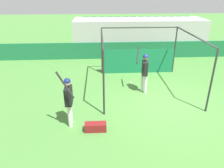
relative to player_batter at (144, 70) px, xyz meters
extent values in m
plane|color=#477F38|center=(0.80, -1.12, -1.05)|extent=(60.00, 60.00, 0.00)
cube|color=#196038|center=(0.80, 4.95, -0.53)|extent=(24.00, 0.12, 1.05)
cube|color=#9E9E99|center=(0.80, 6.21, 0.10)|extent=(8.70, 2.40, 2.30)
cube|color=#1E6B3D|center=(-2.78, 5.41, 0.05)|extent=(0.45, 0.40, 0.10)
cube|color=#1E6B3D|center=(-2.78, 5.59, 0.28)|extent=(0.45, 0.06, 0.40)
cube|color=#1E6B3D|center=(-2.23, 5.41, 0.05)|extent=(0.45, 0.40, 0.10)
cube|color=#1E6B3D|center=(-2.23, 5.59, 0.28)|extent=(0.45, 0.06, 0.40)
cube|color=#1E6B3D|center=(-1.68, 5.41, 0.05)|extent=(0.45, 0.40, 0.10)
cube|color=#1E6B3D|center=(-1.68, 5.59, 0.28)|extent=(0.45, 0.06, 0.40)
cube|color=#1E6B3D|center=(-1.13, 5.41, 0.05)|extent=(0.45, 0.40, 0.10)
cube|color=#1E6B3D|center=(-1.13, 5.59, 0.28)|extent=(0.45, 0.06, 0.40)
cube|color=#1E6B3D|center=(-0.58, 5.41, 0.05)|extent=(0.45, 0.40, 0.10)
cube|color=#1E6B3D|center=(-0.58, 5.59, 0.28)|extent=(0.45, 0.06, 0.40)
cube|color=#1E6B3D|center=(-0.03, 5.41, 0.05)|extent=(0.45, 0.40, 0.10)
cube|color=#1E6B3D|center=(-0.03, 5.59, 0.28)|extent=(0.45, 0.06, 0.40)
cube|color=#1E6B3D|center=(0.52, 5.41, 0.05)|extent=(0.45, 0.40, 0.10)
cube|color=#1E6B3D|center=(0.52, 5.59, 0.28)|extent=(0.45, 0.06, 0.40)
cube|color=#1E6B3D|center=(1.07, 5.41, 0.05)|extent=(0.45, 0.40, 0.10)
cube|color=#1E6B3D|center=(1.07, 5.59, 0.28)|extent=(0.45, 0.06, 0.40)
cube|color=#1E6B3D|center=(1.62, 5.41, 0.05)|extent=(0.45, 0.40, 0.10)
cube|color=#1E6B3D|center=(1.62, 5.59, 0.28)|extent=(0.45, 0.06, 0.40)
cube|color=#1E6B3D|center=(2.17, 5.41, 0.05)|extent=(0.45, 0.40, 0.10)
cube|color=#1E6B3D|center=(2.17, 5.59, 0.28)|extent=(0.45, 0.06, 0.40)
cube|color=#1E6B3D|center=(2.72, 5.41, 0.05)|extent=(0.45, 0.40, 0.10)
cube|color=#1E6B3D|center=(2.72, 5.59, 0.28)|extent=(0.45, 0.06, 0.40)
cube|color=#1E6B3D|center=(3.27, 5.41, 0.05)|extent=(0.45, 0.40, 0.10)
cube|color=#1E6B3D|center=(3.27, 5.59, 0.28)|extent=(0.45, 0.06, 0.40)
cube|color=#1E6B3D|center=(3.82, 5.41, 0.05)|extent=(0.45, 0.40, 0.10)
cube|color=#1E6B3D|center=(3.82, 5.59, 0.28)|extent=(0.45, 0.06, 0.40)
cube|color=#1E6B3D|center=(4.37, 5.41, 0.05)|extent=(0.45, 0.40, 0.10)
cube|color=#1E6B3D|center=(4.37, 5.59, 0.28)|extent=(0.45, 0.06, 0.40)
cube|color=#1E6B3D|center=(-2.78, 6.21, 0.45)|extent=(0.45, 0.40, 0.10)
cube|color=#1E6B3D|center=(-2.78, 6.39, 0.68)|extent=(0.45, 0.06, 0.40)
cube|color=#1E6B3D|center=(-2.23, 6.21, 0.45)|extent=(0.45, 0.40, 0.10)
cube|color=#1E6B3D|center=(-2.23, 6.39, 0.68)|extent=(0.45, 0.06, 0.40)
cube|color=#1E6B3D|center=(-1.68, 6.21, 0.45)|extent=(0.45, 0.40, 0.10)
cube|color=#1E6B3D|center=(-1.68, 6.39, 0.68)|extent=(0.45, 0.06, 0.40)
cube|color=#1E6B3D|center=(-1.13, 6.21, 0.45)|extent=(0.45, 0.40, 0.10)
cube|color=#1E6B3D|center=(-1.13, 6.39, 0.68)|extent=(0.45, 0.06, 0.40)
cube|color=#1E6B3D|center=(-0.58, 6.21, 0.45)|extent=(0.45, 0.40, 0.10)
cube|color=#1E6B3D|center=(-0.58, 6.39, 0.68)|extent=(0.45, 0.06, 0.40)
cube|color=#1E6B3D|center=(-0.03, 6.21, 0.45)|extent=(0.45, 0.40, 0.10)
cube|color=#1E6B3D|center=(-0.03, 6.39, 0.68)|extent=(0.45, 0.06, 0.40)
cube|color=#1E6B3D|center=(0.52, 6.21, 0.45)|extent=(0.45, 0.40, 0.10)
cube|color=#1E6B3D|center=(0.52, 6.39, 0.68)|extent=(0.45, 0.06, 0.40)
cube|color=#1E6B3D|center=(1.07, 6.21, 0.45)|extent=(0.45, 0.40, 0.10)
cube|color=#1E6B3D|center=(1.07, 6.39, 0.68)|extent=(0.45, 0.06, 0.40)
cube|color=#1E6B3D|center=(1.62, 6.21, 0.45)|extent=(0.45, 0.40, 0.10)
cube|color=#1E6B3D|center=(1.62, 6.39, 0.68)|extent=(0.45, 0.06, 0.40)
cube|color=#1E6B3D|center=(2.17, 6.21, 0.45)|extent=(0.45, 0.40, 0.10)
cube|color=#1E6B3D|center=(2.17, 6.39, 0.68)|extent=(0.45, 0.06, 0.40)
cube|color=#1E6B3D|center=(2.72, 6.21, 0.45)|extent=(0.45, 0.40, 0.10)
cube|color=#1E6B3D|center=(2.72, 6.39, 0.68)|extent=(0.45, 0.06, 0.40)
cube|color=#1E6B3D|center=(3.27, 6.21, 0.45)|extent=(0.45, 0.40, 0.10)
cube|color=#1E6B3D|center=(3.27, 6.39, 0.68)|extent=(0.45, 0.06, 0.40)
cube|color=#1E6B3D|center=(3.82, 6.21, 0.45)|extent=(0.45, 0.40, 0.10)
cube|color=#1E6B3D|center=(3.82, 6.39, 0.68)|extent=(0.45, 0.06, 0.40)
cube|color=#1E6B3D|center=(4.37, 6.21, 0.45)|extent=(0.45, 0.40, 0.10)
cube|color=#1E6B3D|center=(4.37, 6.39, 0.68)|extent=(0.45, 0.06, 0.40)
cube|color=#1E6B3D|center=(-2.78, 7.01, 0.85)|extent=(0.45, 0.40, 0.10)
cube|color=#1E6B3D|center=(-2.78, 7.19, 1.08)|extent=(0.45, 0.06, 0.40)
cube|color=#1E6B3D|center=(-2.23, 7.01, 0.85)|extent=(0.45, 0.40, 0.10)
cube|color=#1E6B3D|center=(-2.23, 7.19, 1.08)|extent=(0.45, 0.06, 0.40)
cube|color=#1E6B3D|center=(-1.68, 7.01, 0.85)|extent=(0.45, 0.40, 0.10)
cube|color=#1E6B3D|center=(-1.68, 7.19, 1.08)|extent=(0.45, 0.06, 0.40)
cube|color=#1E6B3D|center=(-1.13, 7.01, 0.85)|extent=(0.45, 0.40, 0.10)
cube|color=#1E6B3D|center=(-1.13, 7.19, 1.08)|extent=(0.45, 0.06, 0.40)
cube|color=#1E6B3D|center=(-0.58, 7.01, 0.85)|extent=(0.45, 0.40, 0.10)
cube|color=#1E6B3D|center=(-0.58, 7.19, 1.08)|extent=(0.45, 0.06, 0.40)
cube|color=#1E6B3D|center=(-0.03, 7.01, 0.85)|extent=(0.45, 0.40, 0.10)
cube|color=#1E6B3D|center=(-0.03, 7.19, 1.08)|extent=(0.45, 0.06, 0.40)
cube|color=#1E6B3D|center=(0.52, 7.01, 0.85)|extent=(0.45, 0.40, 0.10)
cube|color=#1E6B3D|center=(0.52, 7.19, 1.08)|extent=(0.45, 0.06, 0.40)
cube|color=#1E6B3D|center=(1.07, 7.01, 0.85)|extent=(0.45, 0.40, 0.10)
cube|color=#1E6B3D|center=(1.07, 7.19, 1.08)|extent=(0.45, 0.06, 0.40)
cube|color=#1E6B3D|center=(1.62, 7.01, 0.85)|extent=(0.45, 0.40, 0.10)
cube|color=#1E6B3D|center=(1.62, 7.19, 1.08)|extent=(0.45, 0.06, 0.40)
cube|color=#1E6B3D|center=(2.17, 7.01, 0.85)|extent=(0.45, 0.40, 0.10)
cube|color=#1E6B3D|center=(2.17, 7.19, 1.08)|extent=(0.45, 0.06, 0.40)
cube|color=#1E6B3D|center=(2.72, 7.01, 0.85)|extent=(0.45, 0.40, 0.10)
cube|color=#1E6B3D|center=(2.72, 7.19, 1.08)|extent=(0.45, 0.06, 0.40)
cube|color=#1E6B3D|center=(3.27, 7.01, 0.85)|extent=(0.45, 0.40, 0.10)
cube|color=#1E6B3D|center=(3.27, 7.19, 1.08)|extent=(0.45, 0.06, 0.40)
cube|color=#1E6B3D|center=(3.82, 7.01, 0.85)|extent=(0.45, 0.40, 0.10)
cube|color=#1E6B3D|center=(3.82, 7.19, 1.08)|extent=(0.45, 0.06, 0.40)
cube|color=#1E6B3D|center=(4.37, 7.01, 0.85)|extent=(0.45, 0.40, 0.10)
cube|color=#1E6B3D|center=(4.37, 7.19, 1.08)|extent=(0.45, 0.06, 0.40)
cylinder|color=#282828|center=(-1.78, -1.75, 0.15)|extent=(0.07, 0.07, 2.41)
cylinder|color=#282828|center=(2.05, -1.75, 0.15)|extent=(0.07, 0.07, 2.41)
cylinder|color=#282828|center=(-1.78, 2.35, 0.15)|extent=(0.07, 0.07, 2.41)
cylinder|color=#282828|center=(2.05, 2.35, 0.15)|extent=(0.07, 0.07, 2.41)
cylinder|color=#282828|center=(-1.78, 0.30, 1.36)|extent=(0.06, 4.10, 0.06)
cylinder|color=#282828|center=(2.05, 0.30, 1.36)|extent=(0.06, 4.10, 0.06)
cylinder|color=#282828|center=(0.14, 2.35, 1.36)|extent=(3.83, 0.06, 0.06)
cube|color=#14663D|center=(0.14, 2.33, -0.41)|extent=(3.76, 0.03, 1.29)
cylinder|color=silver|center=(0.06, -0.11, -0.63)|extent=(0.14, 0.14, 0.83)
cylinder|color=silver|center=(-0.04, 0.10, -0.63)|extent=(0.14, 0.14, 0.83)
cube|color=black|center=(0.01, -0.01, 0.08)|extent=(0.26, 0.46, 0.59)
sphere|color=brown|center=(0.01, -0.01, 0.53)|extent=(0.21, 0.21, 0.21)
sphere|color=navy|center=(0.01, -0.01, 0.58)|extent=(0.22, 0.22, 0.22)
cylinder|color=black|center=(-0.05, -0.24, 0.21)|extent=(0.08, 0.08, 0.32)
cylinder|color=black|center=(-0.01, 0.23, 0.21)|extent=(0.08, 0.08, 0.32)
cylinder|color=black|center=(-0.27, 0.28, 0.57)|extent=(0.25, 0.73, 0.55)
sphere|color=black|center=(0.08, 0.19, 0.32)|extent=(0.08, 0.08, 0.08)
cylinder|color=silver|center=(-2.92, -2.24, -0.64)|extent=(0.13, 0.13, 0.82)
cylinder|color=silver|center=(-2.92, -2.46, -0.64)|extent=(0.13, 0.13, 0.82)
cube|color=black|center=(-2.92, -2.35, 0.06)|extent=(0.22, 0.49, 0.58)
sphere|color=tan|center=(-2.92, -2.35, 0.51)|extent=(0.21, 0.21, 0.21)
sphere|color=navy|center=(-2.92, -2.35, 0.56)|extent=(0.22, 0.22, 0.22)
cylinder|color=black|center=(-2.88, -2.09, 0.19)|extent=(0.07, 0.07, 0.32)
cylinder|color=black|center=(-2.88, -2.60, 0.19)|extent=(0.07, 0.07, 0.32)
cylinder|color=black|center=(-2.93, -2.73, 0.61)|extent=(0.55, 0.30, 0.80)
sphere|color=black|center=(-2.82, -2.49, 0.23)|extent=(0.08, 0.08, 0.08)
cube|color=maroon|center=(-2.08, -2.73, -0.91)|extent=(0.70, 0.28, 0.28)
sphere|color=white|center=(-0.41, 0.96, -1.01)|extent=(0.07, 0.07, 0.07)
camera|label=1|loc=(-1.89, -8.62, 3.29)|focal=35.00mm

